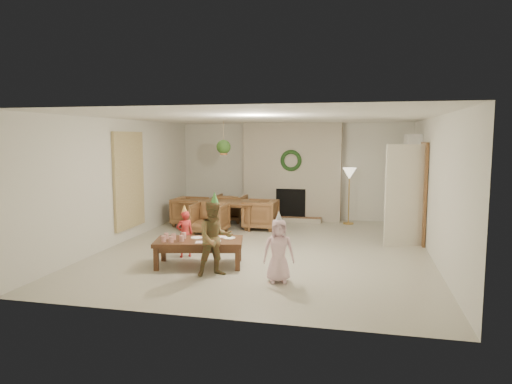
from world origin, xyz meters
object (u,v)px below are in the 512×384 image
(coffee_table_top, at_px, (199,242))
(child_red, at_px, (185,234))
(child_pink, at_px, (279,251))
(dining_chair_near, at_px, (210,218))
(child_plaid, at_px, (215,238))
(dining_chair_right, at_px, (260,214))
(dining_table, at_px, (221,214))
(dining_chair_left, at_px, (190,211))
(dining_chair_far, at_px, (231,208))

(coffee_table_top, height_order, child_red, child_red)
(child_red, relative_size, child_pink, 0.89)
(dining_chair_near, xyz_separation_m, child_plaid, (1.09, -2.98, 0.24))
(dining_chair_right, xyz_separation_m, coffee_table_top, (-0.34, -3.27, 0.06))
(dining_table, xyz_separation_m, dining_chair_right, (0.98, -0.02, 0.03))
(dining_chair_left, bearing_deg, child_plaid, -152.49)
(dining_table, height_order, child_red, child_red)
(dining_chair_far, bearing_deg, dining_chair_right, 141.34)
(dining_chair_left, distance_m, child_pink, 4.82)
(dining_chair_right, bearing_deg, dining_chair_left, -90.00)
(coffee_table_top, bearing_deg, dining_chair_near, 91.91)
(dining_chair_far, distance_m, dining_chair_right, 1.25)
(child_red, bearing_deg, dining_chair_right, -143.67)
(dining_table, distance_m, coffee_table_top, 3.35)
(dining_chair_right, bearing_deg, dining_chair_near, -51.34)
(dining_chair_near, bearing_deg, dining_table, 90.00)
(dining_table, relative_size, child_plaid, 1.51)
(dining_chair_near, bearing_deg, child_red, -82.41)
(dining_table, relative_size, dining_chair_left, 2.34)
(dining_chair_right, bearing_deg, dining_table, -90.00)
(dining_chair_right, distance_m, child_red, 2.90)
(child_pink, bearing_deg, dining_chair_right, 90.81)
(dining_chair_right, height_order, child_pink, child_pink)
(dining_table, bearing_deg, dining_chair_near, -90.00)
(dining_chair_right, relative_size, child_plaid, 0.65)
(coffee_table_top, height_order, child_plaid, child_plaid)
(dining_chair_far, bearing_deg, child_red, 94.30)
(dining_chair_far, distance_m, coffee_table_top, 4.12)
(dining_chair_near, xyz_separation_m, child_pink, (2.10, -3.07, 0.13))
(dining_chair_far, height_order, child_red, child_red)
(child_red, bearing_deg, dining_chair_near, -121.94)
(dining_chair_near, bearing_deg, dining_chair_far, 90.00)
(dining_chair_right, height_order, child_plaid, child_plaid)
(dining_chair_near, height_order, dining_chair_far, same)
(dining_chair_left, height_order, dining_chair_right, same)
(child_pink, bearing_deg, dining_chair_far, 98.70)
(coffee_table_top, bearing_deg, child_pink, -34.07)
(dining_chair_right, relative_size, coffee_table_top, 0.53)
(child_red, relative_size, child_plaid, 0.72)
(dining_chair_far, relative_size, child_pink, 0.80)
(dining_table, xyz_separation_m, child_red, (0.20, -2.82, 0.11))
(child_plaid, relative_size, child_pink, 1.24)
(dining_table, xyz_separation_m, coffee_table_top, (0.64, -3.29, 0.10))
(dining_table, bearing_deg, coffee_table_top, -77.61)
(dining_table, relative_size, child_red, 2.12)
(dining_chair_far, bearing_deg, child_pink, 115.41)
(dining_chair_near, distance_m, child_plaid, 3.19)
(child_pink, bearing_deg, child_plaid, 159.64)
(dining_chair_left, relative_size, child_pink, 0.80)
(dining_table, height_order, coffee_table_top, dining_table)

